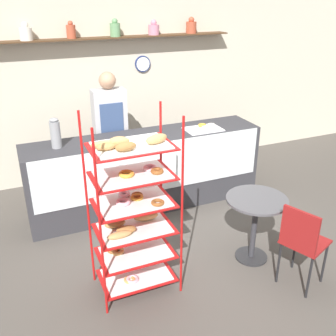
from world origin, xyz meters
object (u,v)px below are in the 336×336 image
(person_worker, at_px, (111,131))
(cafe_table, at_px, (255,214))
(pastry_rack, at_px, (132,209))
(cafe_chair, at_px, (302,239))
(coffee_carafe, at_px, (55,133))
(donut_tray_counter, at_px, (204,128))

(person_worker, bearing_deg, cafe_table, -63.98)
(pastry_rack, height_order, cafe_chair, pastry_rack)
(pastry_rack, xyz_separation_m, cafe_chair, (1.47, -0.63, -0.33))
(cafe_table, height_order, coffee_carafe, coffee_carafe)
(person_worker, xyz_separation_m, donut_tray_counter, (1.14, -0.55, 0.06))
(person_worker, xyz_separation_m, cafe_table, (0.99, -2.02, -0.42))
(cafe_chair, relative_size, coffee_carafe, 2.48)
(coffee_carafe, distance_m, donut_tray_counter, 1.93)
(person_worker, xyz_separation_m, coffee_carafe, (-0.77, -0.45, 0.22))
(person_worker, distance_m, cafe_chair, 2.85)
(pastry_rack, height_order, coffee_carafe, pastry_rack)
(pastry_rack, relative_size, cafe_table, 2.41)
(cafe_chair, bearing_deg, coffee_carafe, 19.60)
(pastry_rack, xyz_separation_m, coffee_carafe, (-0.43, 1.51, 0.31))
(person_worker, distance_m, donut_tray_counter, 1.27)
(person_worker, bearing_deg, coffee_carafe, -149.78)
(person_worker, bearing_deg, cafe_chair, -66.49)
(cafe_chair, bearing_deg, person_worker, 1.46)
(coffee_carafe, bearing_deg, donut_tray_counter, -2.83)
(person_worker, distance_m, coffee_carafe, 0.92)
(coffee_carafe, bearing_deg, cafe_table, -41.75)
(person_worker, distance_m, cafe_table, 2.29)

